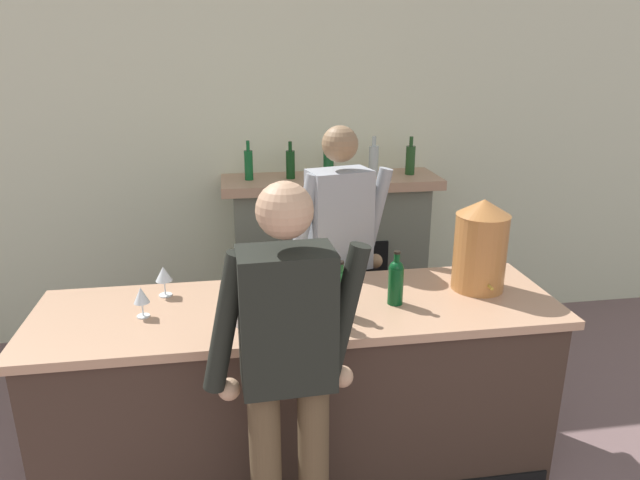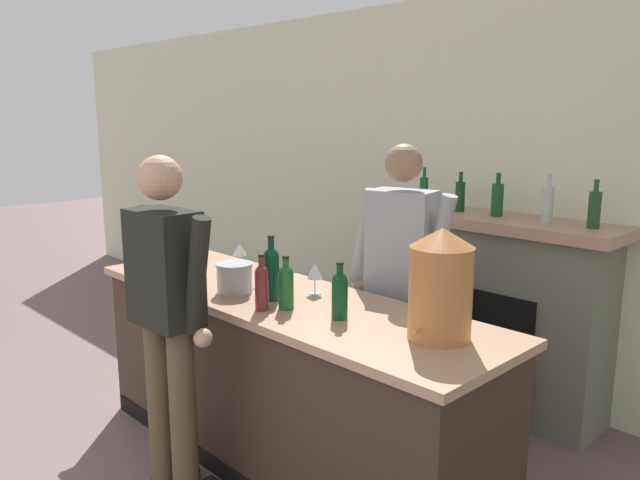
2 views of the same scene
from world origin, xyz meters
The scene contains 16 objects.
wall_back_panel centered at (0.00, 4.62, 1.38)m, with size 12.00×0.07×2.75m.
bar_counter centered at (-0.21, 2.86, 0.49)m, with size 2.60×0.78×0.97m.
fireplace_stone centered at (0.21, 4.36, 0.65)m, with size 1.60×0.52×1.58m.
potted_plant_corner centered at (-2.95, 3.82, 0.30)m, with size 0.41×0.41×0.61m.
person_customer centered at (-0.33, 2.24, 0.97)m, with size 0.66×0.31×1.75m.
person_bartender centered at (0.11, 3.47, 0.98)m, with size 0.65×0.37×1.77m.
copper_dispenser centered at (0.75, 2.93, 1.22)m, with size 0.28×0.32×0.49m.
ice_bucket_steel centered at (-0.45, 2.73, 1.05)m, with size 0.20×0.20×0.16m.
wine_bottle_burgundy_dark centered at (0.26, 2.81, 1.10)m, with size 0.08×0.08×0.28m.
wine_bottle_merlot_tall centered at (-0.03, 2.73, 1.09)m, with size 0.08×0.08×0.27m.
wine_bottle_rose_blush centered at (-0.10, 2.63, 1.10)m, with size 0.07×0.07×0.28m.
wine_bottle_chardonnay_pale centered at (-0.20, 2.78, 1.13)m, with size 0.08×0.08×0.35m.
wine_glass_front_left centered at (-0.45, 2.92, 1.09)m, with size 0.08×0.08×0.17m.
wine_glass_by_dispenser centered at (-0.88, 3.09, 1.09)m, with size 0.09×0.09×0.16m.
wine_glass_back_row centered at (-0.96, 2.86, 1.08)m, with size 0.07×0.07×0.15m.
wine_glass_front_right centered at (-0.12, 3.02, 1.09)m, with size 0.08×0.08×0.18m.
Camera 2 is at (2.23, 0.76, 1.92)m, focal length 35.00 mm.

